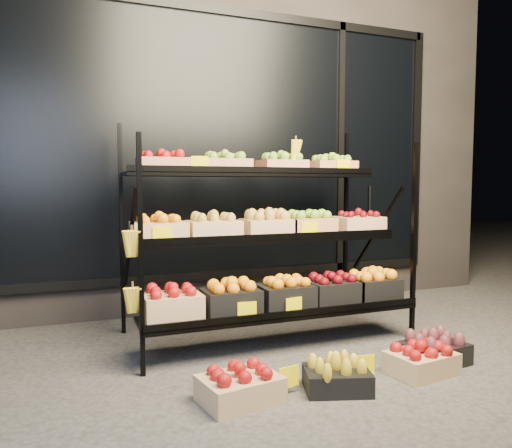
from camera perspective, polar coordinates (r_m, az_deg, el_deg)
name	(u,v)px	position (r m, az deg, el deg)	size (l,w,h in m)	color
ground	(304,364)	(3.45, 5.47, -15.60)	(24.00, 24.00, 0.00)	#514F4C
building	(199,134)	(5.69, -6.55, 10.16)	(6.00, 2.08, 3.50)	#2D2826
display_rack	(267,237)	(3.80, 1.32, -1.50)	(2.18, 1.02, 1.67)	black
tag_floor_a	(289,384)	(2.97, 3.77, -17.76)	(0.13, 0.01, 0.12)	#FFE600
tag_floor_b	(364,371)	(3.20, 12.29, -16.14)	(0.13, 0.01, 0.12)	#FFE600
floor_crate_left	(240,384)	(2.85, -1.86, -17.86)	(0.46, 0.37, 0.21)	tan
floor_crate_midleft	(337,376)	(3.03, 9.25, -16.73)	(0.43, 0.37, 0.19)	black
floor_crate_midright	(421,359)	(3.40, 18.37, -14.42)	(0.43, 0.35, 0.20)	tan
floor_crate_right	(434,349)	(3.60, 19.68, -13.35)	(0.44, 0.34, 0.20)	black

